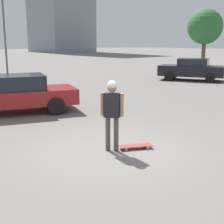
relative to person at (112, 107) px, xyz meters
name	(u,v)px	position (x,y,z in m)	size (l,w,h in m)	color
ground_plane	(112,151)	(0.00, 0.00, -1.07)	(220.00, 220.00, 0.00)	slate
person	(112,107)	(0.00, 0.00, 0.00)	(0.47, 0.37, 1.70)	#4C4742
skateboard	(136,146)	(-0.27, -0.53, -1.00)	(0.59, 0.83, 0.09)	#A5332D
car_parked_near	(14,94)	(5.47, 0.07, -0.35)	(3.19, 4.88, 1.39)	maroon
car_parked_far	(192,69)	(7.31, -13.37, -0.31)	(4.64, 3.60, 1.49)	black
tree_distant	(205,27)	(14.57, -25.60, 3.10)	(3.79, 3.79, 6.10)	brown
lamp_post	(5,31)	(14.19, -3.27, 2.13)	(0.28, 0.28, 5.44)	#59595E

